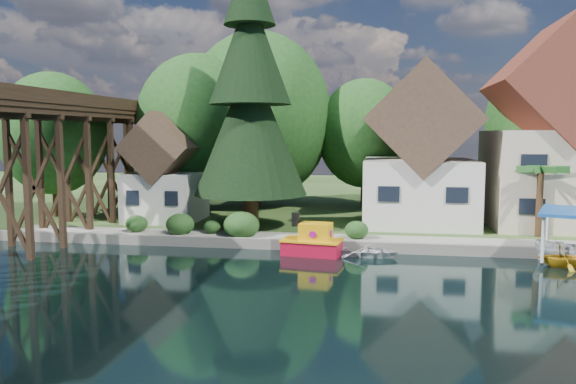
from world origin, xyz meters
name	(u,v)px	position (x,y,z in m)	size (l,w,h in m)	color
ground	(280,287)	(0.00, 0.00, 0.00)	(140.00, 140.00, 0.00)	black
bank	(337,197)	(0.00, 34.00, 0.25)	(140.00, 52.00, 0.50)	#26451B
seawall	(373,247)	(4.00, 8.00, 0.31)	(60.00, 0.40, 0.62)	slate
promenade	(408,240)	(6.00, 9.30, 0.53)	(50.00, 2.60, 0.06)	gray
trestle_bridge	(20,159)	(-16.00, 5.17, 5.35)	(4.12, 44.18, 9.30)	black
house_left	(419,157)	(7.00, 16.00, 5.14)	(7.64, 8.64, 11.02)	silver
house_center	(555,139)	(16.00, 16.50, 6.42)	(8.65, 9.18, 13.89)	beige
shed	(165,175)	(-11.00, 14.50, 3.83)	(5.09, 5.40, 7.85)	silver
bg_trees	(338,127)	(1.00, 21.25, 7.29)	(49.90, 13.30, 10.57)	#382314
shrubs	(233,224)	(-4.60, 9.26, 1.23)	(15.76, 2.47, 1.70)	#1C3E16
conifer	(250,94)	(-4.16, 12.27, 9.35)	(7.46, 7.46, 18.37)	#382314
palm_tree	(541,171)	(13.96, 11.92, 4.53)	(3.45, 3.45, 4.62)	#382314
tugboat	(313,242)	(0.66, 6.85, 0.72)	(3.54, 2.27, 2.41)	#A90B26
boat_white_a	(368,250)	(3.71, 7.03, 0.36)	(2.46, 3.45, 0.71)	silver
boat_canopy	(571,240)	(14.30, 7.06, 1.20)	(4.25, 5.10, 2.81)	silver
boat_yellow	(563,255)	(13.61, 5.99, 0.64)	(2.09, 2.43, 1.28)	#CB9216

